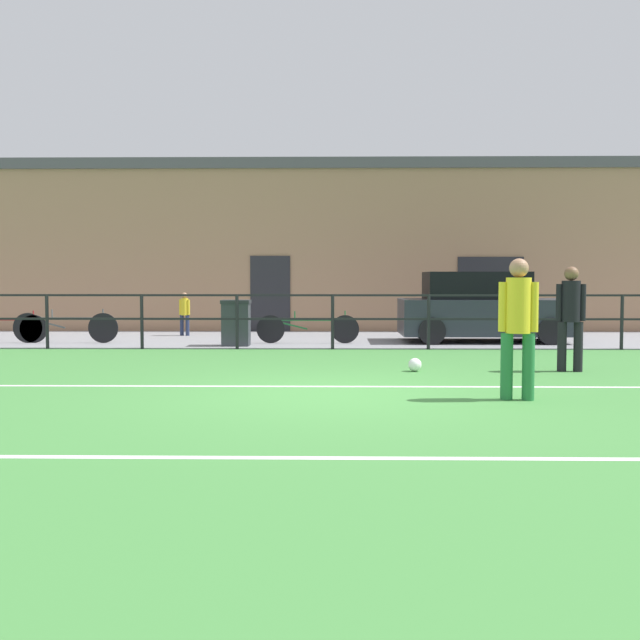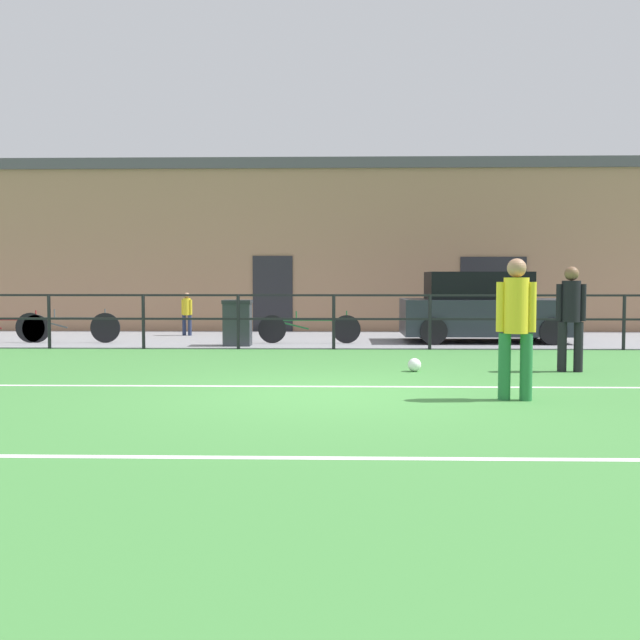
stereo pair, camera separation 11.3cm
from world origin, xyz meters
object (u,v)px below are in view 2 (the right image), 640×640
object	(u,v)px
parked_car_red	(483,309)
bicycle_parked_3	(68,327)
player_goalkeeper	(571,312)
trash_bin_0	(237,323)
player_striker	(516,320)
bicycle_parked_2	(2,328)
bicycle_parked_1	(309,328)
soccer_ball_match	(414,365)
spectator_child	(187,311)

from	to	relation	value
parked_car_red	bicycle_parked_3	distance (m)	9.52
player_goalkeeper	trash_bin_0	size ratio (longest dim) A/B	1.68
player_striker	bicycle_parked_2	bearing A→B (deg)	151.86
bicycle_parked_2	trash_bin_0	distance (m)	5.51
bicycle_parked_1	player_striker	bearing A→B (deg)	-69.82
trash_bin_0	parked_car_red	bearing A→B (deg)	11.66
parked_car_red	player_striker	bearing A→B (deg)	-98.30
soccer_ball_match	spectator_child	bearing A→B (deg)	125.68
player_striker	bicycle_parked_3	world-z (taller)	player_striker
soccer_ball_match	spectator_child	size ratio (longest dim) A/B	0.19
player_goalkeeper	bicycle_parked_1	distance (m)	6.54
player_striker	spectator_child	xyz separation A→B (m)	(-6.03, 9.84, -0.33)
bicycle_parked_3	bicycle_parked_1	bearing A→B (deg)	0.00
soccer_ball_match	bicycle_parked_2	bearing A→B (deg)	151.12
player_striker	spectator_child	size ratio (longest dim) A/B	1.56
spectator_child	bicycle_parked_2	world-z (taller)	spectator_child
soccer_ball_match	player_striker	bearing A→B (deg)	-71.20
parked_car_red	bicycle_parked_2	bearing A→B (deg)	-177.30
parked_car_red	bicycle_parked_2	world-z (taller)	parked_car_red
bicycle_parked_1	bicycle_parked_2	size ratio (longest dim) A/B	1.05
bicycle_parked_1	trash_bin_0	xyz separation A→B (m)	(-1.53, -0.62, 0.17)
soccer_ball_match	trash_bin_0	distance (m)	5.48
player_goalkeeper	spectator_child	distance (m)	10.33
parked_car_red	bicycle_parked_3	bearing A→B (deg)	-176.87
spectator_child	bicycle_parked_2	xyz separation A→B (m)	(-3.78, -2.19, -0.29)
bicycle_parked_3	trash_bin_0	world-z (taller)	trash_bin_0
parked_car_red	bicycle_parked_3	size ratio (longest dim) A/B	1.60
parked_car_red	trash_bin_0	bearing A→B (deg)	-168.34
player_goalkeeper	parked_car_red	world-z (taller)	player_goalkeeper
parked_car_red	bicycle_parked_3	world-z (taller)	parked_car_red
player_goalkeeper	player_striker	xyz separation A→B (m)	(-1.52, -2.79, 0.03)
bicycle_parked_1	bicycle_parked_2	xyz separation A→B (m)	(-7.00, 0.00, -0.00)
bicycle_parked_1	trash_bin_0	size ratio (longest dim) A/B	2.33
bicycle_parked_2	bicycle_parked_3	xyz separation A→B (m)	(1.51, -0.00, 0.02)
player_striker	bicycle_parked_2	world-z (taller)	player_striker
player_striker	trash_bin_0	bearing A→B (deg)	131.51
parked_car_red	bicycle_parked_2	distance (m)	11.02
player_striker	bicycle_parked_3	size ratio (longest dim) A/B	0.72
spectator_child	bicycle_parked_1	size ratio (longest dim) A/B	0.48
parked_car_red	trash_bin_0	distance (m)	5.65
bicycle_parked_1	bicycle_parked_2	world-z (taller)	bicycle_parked_2
spectator_child	bicycle_parked_2	distance (m)	4.38
spectator_child	bicycle_parked_3	bearing A→B (deg)	62.30
player_goalkeeper	bicycle_parked_1	size ratio (longest dim) A/B	0.72
soccer_ball_match	trash_bin_0	xyz separation A→B (m)	(-3.40, 4.27, 0.42)
player_goalkeeper	bicycle_parked_1	world-z (taller)	player_goalkeeper
bicycle_parked_1	trash_bin_0	distance (m)	1.66
bicycle_parked_1	bicycle_parked_3	world-z (taller)	bicycle_parked_3
bicycle_parked_3	trash_bin_0	xyz separation A→B (m)	(3.96, -0.62, 0.15)
bicycle_parked_2	trash_bin_0	size ratio (longest dim) A/B	2.22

